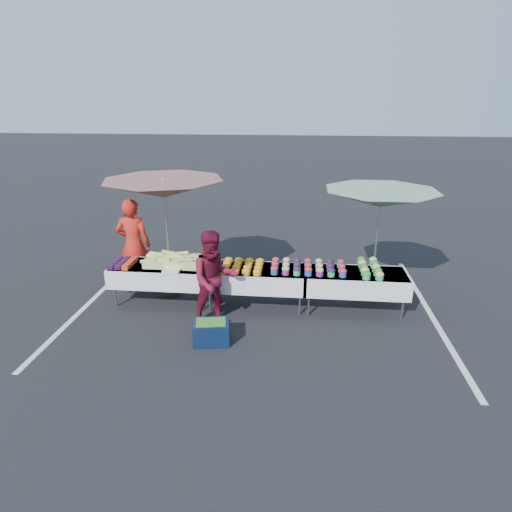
# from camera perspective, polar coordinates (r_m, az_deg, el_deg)

# --- Properties ---
(ground) EXTENTS (80.00, 80.00, 0.00)m
(ground) POSITION_cam_1_polar(r_m,az_deg,el_deg) (8.16, 0.00, -6.60)
(ground) COLOR black
(stripe_left) EXTENTS (0.10, 5.00, 0.00)m
(stripe_left) POSITION_cam_1_polar(r_m,az_deg,el_deg) (9.03, -20.74, -5.24)
(stripe_left) COLOR silver
(stripe_left) RESTS_ON ground
(stripe_right) EXTENTS (0.10, 5.00, 0.00)m
(stripe_right) POSITION_cam_1_polar(r_m,az_deg,el_deg) (8.49, 22.19, -7.08)
(stripe_right) COLOR silver
(stripe_right) RESTS_ON ground
(table_left) EXTENTS (1.86, 0.81, 0.75)m
(table_left) POSITION_cam_1_polar(r_m,az_deg,el_deg) (8.28, -12.51, -2.27)
(table_left) COLOR white
(table_left) RESTS_ON ground
(table_center) EXTENTS (1.86, 0.81, 0.75)m
(table_center) POSITION_cam_1_polar(r_m,az_deg,el_deg) (7.91, 0.00, -2.83)
(table_center) COLOR white
(table_center) RESTS_ON ground
(table_right) EXTENTS (1.86, 0.81, 0.75)m
(table_right) POSITION_cam_1_polar(r_m,az_deg,el_deg) (7.95, 13.04, -3.27)
(table_right) COLOR white
(table_right) RESTS_ON ground
(berry_punnets) EXTENTS (0.40, 0.54, 0.08)m
(berry_punnets) POSITION_cam_1_polar(r_m,az_deg,el_deg) (8.40, -17.35, -0.89)
(berry_punnets) COLOR black
(berry_punnets) RESTS_ON table_left
(corn_pile) EXTENTS (1.16, 0.57, 0.26)m
(corn_pile) POSITION_cam_1_polar(r_m,az_deg,el_deg) (8.15, -10.95, -0.58)
(corn_pile) COLOR #C7D76E
(corn_pile) RESTS_ON table_left
(plastic_bags) EXTENTS (0.30, 0.25, 0.05)m
(plastic_bags) POSITION_cam_1_polar(r_m,az_deg,el_deg) (7.85, -11.19, -1.92)
(plastic_bags) COLOR white
(plastic_bags) RESTS_ON table_left
(carrot_bowls) EXTENTS (0.75, 0.69, 0.11)m
(carrot_bowls) POSITION_cam_1_polar(r_m,az_deg,el_deg) (7.85, -1.82, -1.33)
(carrot_bowls) COLOR orange
(carrot_bowls) RESTS_ON table_center
(potato_cups) EXTENTS (1.34, 0.58, 0.16)m
(potato_cups) POSITION_cam_1_polar(r_m,az_deg,el_deg) (7.79, 6.97, -1.41)
(potato_cups) COLOR #234BA3
(potato_cups) RESTS_ON table_right
(bean_baskets) EXTENTS (0.36, 0.86, 0.15)m
(bean_baskets) POSITION_cam_1_polar(r_m,az_deg,el_deg) (7.98, 14.96, -1.51)
(bean_baskets) COLOR #28A26A
(bean_baskets) RESTS_ON table_right
(vendor) EXTENTS (0.69, 0.46, 1.88)m
(vendor) POSITION_cam_1_polar(r_m,az_deg,el_deg) (8.90, -15.99, 1.47)
(vendor) COLOR red
(vendor) RESTS_ON ground
(customer) EXTENTS (1.01, 0.92, 1.68)m
(customer) POSITION_cam_1_polar(r_m,az_deg,el_deg) (7.22, -5.57, -3.08)
(customer) COLOR maroon
(customer) RESTS_ON ground
(umbrella_left) EXTENTS (2.41, 2.41, 2.32)m
(umbrella_left) POSITION_cam_1_polar(r_m,az_deg,el_deg) (8.19, -12.17, 8.66)
(umbrella_left) COLOR black
(umbrella_left) RESTS_ON ground
(umbrella_right) EXTENTS (2.75, 2.75, 2.16)m
(umbrella_right) POSITION_cam_1_polar(r_m,az_deg,el_deg) (8.18, 16.28, 7.26)
(umbrella_right) COLOR black
(umbrella_right) RESTS_ON ground
(storage_bin) EXTENTS (0.63, 0.50, 0.37)m
(storage_bin) POSITION_cam_1_polar(r_m,az_deg,el_deg) (6.97, -5.99, -10.00)
(storage_bin) COLOR #0B1A37
(storage_bin) RESTS_ON ground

